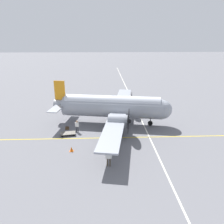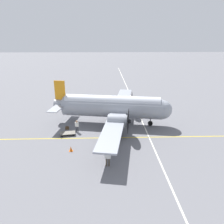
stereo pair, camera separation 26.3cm
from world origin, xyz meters
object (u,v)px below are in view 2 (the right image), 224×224
(airliner_main, at_px, (115,107))
(suitcase_near_door, at_px, (67,128))
(baggage_cart, at_px, (68,133))
(passenger_boarding, at_px, (77,125))
(crew_foreground, at_px, (108,156))
(traffic_cone, at_px, (71,149))

(airliner_main, relative_size, suitcase_near_door, 50.42)
(suitcase_near_door, bearing_deg, baggage_cart, -78.82)
(baggage_cart, bearing_deg, passenger_boarding, 30.53)
(crew_foreground, relative_size, baggage_cart, 0.90)
(airliner_main, relative_size, traffic_cone, 44.76)
(crew_foreground, relative_size, passenger_boarding, 1.14)
(airliner_main, distance_m, suitcase_near_door, 7.39)
(crew_foreground, height_order, suitcase_near_door, crew_foreground)
(crew_foreground, height_order, traffic_cone, crew_foreground)
(airliner_main, xyz_separation_m, crew_foreground, (-1.27, -11.01, -1.48))
(airliner_main, relative_size, passenger_boarding, 15.13)
(crew_foreground, bearing_deg, passenger_boarding, 118.55)
(traffic_cone, bearing_deg, suitcase_near_door, 102.92)
(baggage_cart, bearing_deg, traffic_cone, -85.85)
(crew_foreground, bearing_deg, suitcase_near_door, 123.72)
(passenger_boarding, bearing_deg, crew_foreground, -45.77)
(passenger_boarding, xyz_separation_m, suitcase_near_door, (-1.47, 0.83, -0.78))
(passenger_boarding, distance_m, traffic_cone, 5.22)
(passenger_boarding, bearing_deg, airliner_main, 45.65)
(baggage_cart, bearing_deg, suitcase_near_door, 91.68)
(traffic_cone, bearing_deg, baggage_cart, 103.65)
(passenger_boarding, relative_size, baggage_cart, 0.79)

